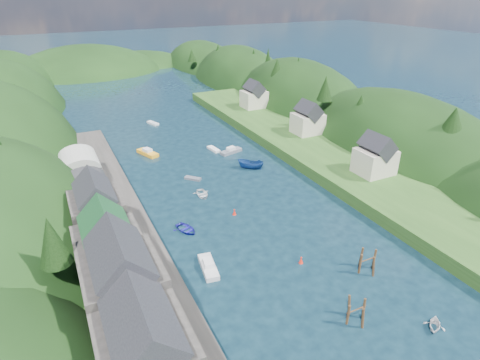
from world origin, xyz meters
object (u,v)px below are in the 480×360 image
piling_cluster_near (356,313)px  channel_buoy_near (301,260)px  piling_cluster_far (367,263)px  channel_buoy_far (234,212)px

piling_cluster_near → channel_buoy_near: piling_cluster_near is taller
piling_cluster_far → channel_buoy_far: size_ratio=3.46×
piling_cluster_near → piling_cluster_far: piling_cluster_far is taller
piling_cluster_near → channel_buoy_far: size_ratio=3.23×
piling_cluster_near → channel_buoy_far: bearing=94.7°
piling_cluster_near → channel_buoy_near: (0.46, 12.23, -0.73)m
piling_cluster_near → channel_buoy_far: piling_cluster_near is taller
piling_cluster_near → piling_cluster_far: size_ratio=0.93×
channel_buoy_near → channel_buoy_far: size_ratio=1.00×
channel_buoy_near → channel_buoy_far: 16.91m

